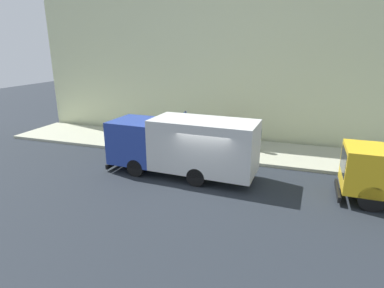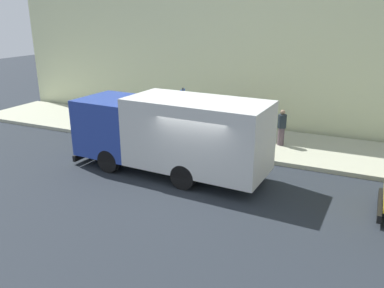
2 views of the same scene
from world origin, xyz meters
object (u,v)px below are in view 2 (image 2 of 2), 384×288
at_px(large_utility_truck, 170,132).
at_px(street_sign_post, 183,111).
at_px(traffic_cone_orange, 146,131).
at_px(pedestrian_standing, 282,127).
at_px(pedestrian_third, 244,115).
at_px(pedestrian_walking, 233,119).

bearing_deg(large_utility_truck, street_sign_post, 20.14).
distance_m(traffic_cone_orange, street_sign_post, 2.39).
height_order(pedestrian_standing, street_sign_post, street_sign_post).
relative_size(pedestrian_standing, pedestrian_third, 0.96).
xyz_separation_m(pedestrian_walking, pedestrian_third, (1.22, -0.15, -0.08)).
distance_m(pedestrian_standing, traffic_cone_orange, 6.26).
bearing_deg(pedestrian_standing, pedestrian_walking, 84.86).
bearing_deg(pedestrian_walking, pedestrian_standing, 129.61).
bearing_deg(traffic_cone_orange, street_sign_post, -95.74).
height_order(large_utility_truck, traffic_cone_orange, large_utility_truck).
xyz_separation_m(pedestrian_standing, street_sign_post, (-1.61, 4.02, 0.65)).
distance_m(large_utility_truck, pedestrian_standing, 5.49).
xyz_separation_m(pedestrian_walking, street_sign_post, (-1.56, 1.77, 0.54)).
bearing_deg(street_sign_post, pedestrian_third, -34.68).
bearing_deg(pedestrian_third, street_sign_post, -119.77).
relative_size(pedestrian_walking, pedestrian_standing, 1.10).
xyz_separation_m(large_utility_truck, street_sign_post, (2.85, 0.88, 0.06)).
height_order(large_utility_truck, pedestrian_standing, large_utility_truck).
xyz_separation_m(large_utility_truck, pedestrian_standing, (4.46, -3.14, -0.60)).
xyz_separation_m(pedestrian_walking, pedestrian_standing, (0.05, -2.25, -0.11)).
distance_m(pedestrian_third, traffic_cone_orange, 4.78).
bearing_deg(pedestrian_standing, traffic_cone_orange, 96.63).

